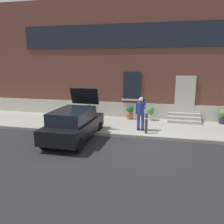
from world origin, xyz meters
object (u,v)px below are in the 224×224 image
(hatchback_car_black, at_px, (74,124))
(planter_cream, at_px, (150,113))
(bollard_near_person, at_px, (146,122))
(person_on_phone, at_px, (141,112))
(planter_olive, at_px, (88,110))
(planter_terracotta, at_px, (130,112))
(planter_charcoal, at_px, (223,116))

(hatchback_car_black, bearing_deg, planter_cream, 51.14)
(bollard_near_person, bearing_deg, hatchback_car_black, -157.58)
(person_on_phone, height_order, planter_olive, person_on_phone)
(person_on_phone, distance_m, planter_cream, 2.36)
(planter_cream, bearing_deg, hatchback_car_black, -128.86)
(planter_cream, bearing_deg, planter_olive, -179.53)
(hatchback_car_black, height_order, planter_terracotta, hatchback_car_black)
(bollard_near_person, xyz_separation_m, planter_cream, (0.01, 2.73, -0.11))
(hatchback_car_black, relative_size, planter_cream, 4.76)
(planter_terracotta, distance_m, planter_charcoal, 5.39)
(planter_terracotta, bearing_deg, planter_cream, -2.13)
(hatchback_car_black, height_order, planter_charcoal, hatchback_car_black)
(bollard_near_person, distance_m, planter_terracotta, 3.04)
(hatchback_car_black, height_order, planter_olive, hatchback_car_black)
(planter_cream, bearing_deg, bollard_near_person, -90.25)
(planter_cream, bearing_deg, planter_terracotta, 177.87)
(bollard_near_person, height_order, person_on_phone, person_on_phone)
(person_on_phone, bearing_deg, planter_cream, 89.94)
(planter_olive, height_order, planter_terracotta, same)
(person_on_phone, relative_size, planter_olive, 2.04)
(planter_olive, height_order, planter_cream, same)
(planter_olive, bearing_deg, person_on_phone, -31.88)
(planter_olive, bearing_deg, planter_charcoal, 1.34)
(bollard_near_person, distance_m, planter_cream, 2.73)
(bollard_near_person, relative_size, planter_cream, 1.22)
(person_on_phone, xyz_separation_m, planter_olive, (-3.60, 2.24, -0.55))
(planter_terracotta, bearing_deg, bollard_near_person, -65.91)
(hatchback_car_black, relative_size, person_on_phone, 2.34)
(planter_terracotta, bearing_deg, planter_charcoal, 1.17)
(bollard_near_person, xyz_separation_m, person_on_phone, (-0.33, 0.45, 0.44))
(planter_charcoal, bearing_deg, hatchback_car_black, -150.31)
(planter_terracotta, relative_size, planter_charcoal, 1.00)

